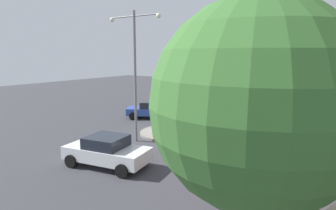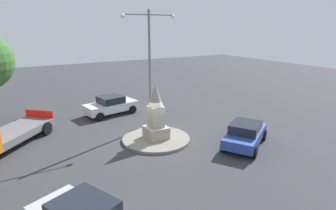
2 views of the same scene
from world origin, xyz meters
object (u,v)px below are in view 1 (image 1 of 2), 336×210
(streetlamp, at_px, (135,63))
(car_blue_parked_right, at_px, (151,109))
(tree_far_corner, at_px, (256,105))
(car_white_parked_left, at_px, (107,151))
(car_silver_near_island, at_px, (286,117))
(monument, at_px, (171,111))
(truck_orange_approaching, at_px, (303,156))

(streetlamp, xyz_separation_m, car_blue_parked_right, (-3.31, 5.84, -4.09))
(tree_far_corner, bearing_deg, streetlamp, 141.97)
(car_white_parked_left, relative_size, tree_far_corner, 0.67)
(car_silver_near_island, xyz_separation_m, tree_far_corner, (3.04, -16.60, 3.59))
(car_white_parked_left, height_order, tree_far_corner, tree_far_corner)
(monument, relative_size, streetlamp, 0.43)
(car_white_parked_left, height_order, truck_orange_approaching, truck_orange_approaching)
(monument, xyz_separation_m, tree_far_corner, (8.98, -10.26, 2.75))
(tree_far_corner, bearing_deg, monument, 131.18)
(streetlamp, relative_size, truck_orange_approaching, 1.30)
(truck_orange_approaching, bearing_deg, streetlamp, 178.63)
(car_blue_parked_right, bearing_deg, monument, -38.11)
(car_silver_near_island, relative_size, truck_orange_approaching, 0.73)
(truck_orange_approaching, bearing_deg, monument, 162.42)
(monument, xyz_separation_m, car_blue_parked_right, (-4.21, 3.30, -0.89))
(monument, relative_size, truck_orange_approaching, 0.56)
(car_blue_parked_right, height_order, tree_far_corner, tree_far_corner)
(car_silver_near_island, bearing_deg, car_white_parked_left, -112.34)
(car_silver_near_island, height_order, tree_far_corner, tree_far_corner)
(truck_orange_approaching, xyz_separation_m, tree_far_corner, (0.24, -7.50, 3.35))
(car_blue_parked_right, distance_m, car_white_parked_left, 10.96)
(car_silver_near_island, height_order, truck_orange_approaching, truck_orange_approaching)
(car_silver_near_island, bearing_deg, truck_orange_approaching, -72.95)
(car_silver_near_island, distance_m, tree_far_corner, 17.26)
(truck_orange_approaching, bearing_deg, car_white_parked_left, -155.10)
(monument, distance_m, car_blue_parked_right, 5.42)
(streetlamp, bearing_deg, car_silver_near_island, 52.37)
(car_white_parked_left, distance_m, truck_orange_approaching, 8.91)
(car_white_parked_left, xyz_separation_m, truck_orange_approaching, (8.08, 3.75, 0.27))
(car_blue_parked_right, bearing_deg, car_silver_near_island, 16.65)
(streetlamp, bearing_deg, truck_orange_approaching, -1.37)
(tree_far_corner, bearing_deg, car_silver_near_island, 100.36)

